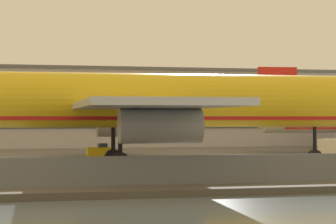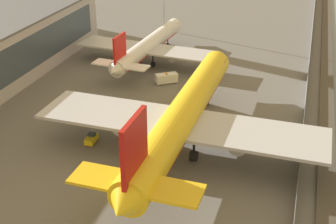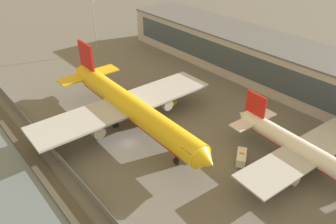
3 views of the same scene
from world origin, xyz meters
name	(u,v)px [view 2 (image 2 of 3)]	position (x,y,z in m)	size (l,w,h in m)	color
ground_plane	(213,138)	(0.00, 0.00, 0.00)	(500.00, 500.00, 0.00)	#66635E
shoreline_seawall	(327,154)	(0.00, -20.50, 0.25)	(320.00, 3.00, 0.50)	#474238
perimeter_fence	(301,146)	(0.00, -16.00, 1.17)	(280.00, 0.10, 2.34)	slate
cargo_jet_yellow	(182,116)	(-5.49, 4.51, 6.64)	(58.78, 50.09, 17.40)	yellow
passenger_jet_white_red	(148,46)	(33.98, 24.49, 4.74)	(43.02, 37.05, 12.42)	white
baggage_tug	(91,139)	(-8.11, 21.12, 0.81)	(3.29, 1.78, 1.80)	yellow
ops_van	(167,78)	(22.64, 15.92, 1.28)	(4.71, 5.46, 2.48)	white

